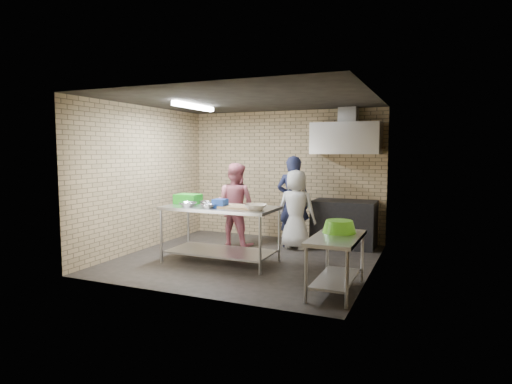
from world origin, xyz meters
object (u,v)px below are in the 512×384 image
Objects in this scene: man_navy at (293,202)px; green_basin at (339,226)px; bottle_red at (351,142)px; side_counter at (336,264)px; blue_tub at (220,203)px; woman_pink at (235,205)px; bottle_green at (372,143)px; woman_white at (296,209)px; prep_table at (221,234)px; green_crate at (188,199)px; stove at (344,224)px.

green_basin is at bearing 119.75° from man_navy.
side_counter is at bearing -82.38° from bottle_red.
blue_tub is at bearing 162.28° from side_counter.
green_basin is at bearing 149.80° from woman_pink.
bottle_green is (0.00, 2.99, 1.64)m from side_counter.
prep_table is at bearing 61.32° from woman_white.
man_navy is at bearing 122.92° from green_basin.
side_counter is at bearing -19.76° from prep_table.
woman_white is (0.09, -0.09, -0.13)m from man_navy.
man_navy is 0.18m from woman_white.
green_crate is at bearing 170.27° from prep_table.
side_counter is 3.44m from bottle_red.
prep_table is 2.19m from green_basin.
bottle_red reaches higher than bottle_green.
stove is at bearing -153.44° from woman_pink.
green_basin is at bearing -82.10° from bottle_red.
green_crate is 0.78m from blue_tub.
green_crate is 1.19m from woman_pink.
green_crate reaches higher than prep_table.
blue_tub is 0.13× the size of woman_pink.
woman_pink reaches higher than green_basin.
man_navy is (0.72, 1.64, -0.12)m from blue_tub.
blue_tub is at bearing 63.19° from man_navy.
prep_table is 0.90m from green_crate.
green_crate is (-2.37, -1.87, 0.57)m from stove.
woman_pink reaches higher than green_crate.
woman_white is at bearing 40.37° from green_crate.
man_navy reaches higher than woman_white.
blue_tub is at bearing -127.71° from stove.
prep_table is 4.09× the size of green_basin.
blue_tub is (-1.62, -2.09, 0.56)m from stove.
green_crate is 2.32× the size of bottle_red.
woman_white reaches higher than blue_tub.
man_navy is at bearing 63.50° from prep_table.
woman_white is at bearing -163.96° from woman_pink.
prep_table is 0.55m from blue_tub.
side_counter is 0.52m from green_basin.
man_navy is 1.09× the size of woman_pink.
side_counter is 2.79m from stove.
bottle_green is 1.89m from man_navy.
side_counter is 0.74× the size of woman_pink.
green_crate is 0.24× the size of man_navy.
bottle_red is (1.72, 2.23, 1.56)m from prep_table.
woman_white is at bearing -148.04° from bottle_green.
green_crate is at bearing 76.55° from woman_pink.
blue_tub is (0.05, -0.10, 0.54)m from prep_table.
stove is at bearing -156.57° from man_navy.
man_navy reaches higher than side_counter.
bottle_green reaches higher than stove.
green_basin is (2.10, -0.51, 0.36)m from prep_table.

